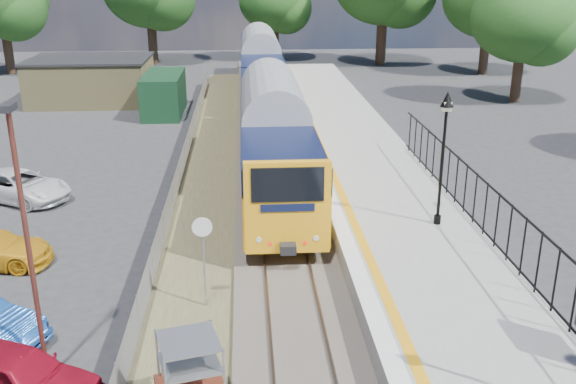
{
  "coord_description": "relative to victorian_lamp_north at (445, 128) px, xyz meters",
  "views": [
    {
      "loc": [
        -1.25,
        -14.09,
        9.43
      ],
      "look_at": [
        0.17,
        6.51,
        2.0
      ],
      "focal_mm": 40.0,
      "sensor_mm": 36.0,
      "label": 1
    }
  ],
  "objects": [
    {
      "name": "palisade_fence",
      "position": [
        1.25,
        -3.76,
        -2.46
      ],
      "size": [
        0.12,
        26.0,
        2.0
      ],
      "color": "black",
      "rests_on": "platform"
    },
    {
      "name": "ground",
      "position": [
        -5.3,
        -6.0,
        -4.3
      ],
      "size": [
        120.0,
        120.0,
        0.0
      ],
      "primitive_type": "plane",
      "color": "#2D2D30",
      "rests_on": "ground"
    },
    {
      "name": "platform_edge",
      "position": [
        -3.16,
        2.0,
        -3.39
      ],
      "size": [
        0.9,
        70.0,
        0.01
      ],
      "color": "silver",
      "rests_on": "platform"
    },
    {
      "name": "train",
      "position": [
        -5.3,
        18.78,
        -1.96
      ],
      "size": [
        2.82,
        40.83,
        3.51
      ],
      "color": "orange",
      "rests_on": "ground"
    },
    {
      "name": "wire_fence",
      "position": [
        -9.5,
        6.0,
        -3.7
      ],
      "size": [
        0.06,
        52.0,
        1.2
      ],
      "color": "#999EA3",
      "rests_on": "ground"
    },
    {
      "name": "platform",
      "position": [
        -1.1,
        2.0,
        -3.85
      ],
      "size": [
        5.0,
        70.0,
        0.9
      ],
      "primitive_type": "cube",
      "color": "gray",
      "rests_on": "ground"
    },
    {
      "name": "victorian_lamp_north",
      "position": [
        0.0,
        0.0,
        0.0
      ],
      "size": [
        0.44,
        0.44,
        4.6
      ],
      "color": "black",
      "rests_on": "platform"
    },
    {
      "name": "outbuilding",
      "position": [
        -16.21,
        25.21,
        -2.78
      ],
      "size": [
        10.8,
        10.1,
        3.12
      ],
      "color": "#9A8C57",
      "rests_on": "ground"
    },
    {
      "name": "car_red",
      "position": [
        -11.79,
        -7.58,
        -3.63
      ],
      "size": [
        4.24,
        3.0,
        1.34
      ],
      "primitive_type": "imported",
      "rotation": [
        0.0,
        0.0,
        1.17
      ],
      "color": "maroon",
      "rests_on": "ground"
    },
    {
      "name": "track_bed",
      "position": [
        -5.77,
        3.67,
        -4.21
      ],
      "size": [
        5.9,
        80.0,
        0.29
      ],
      "color": "#473F38",
      "rests_on": "ground"
    },
    {
      "name": "speed_sign",
      "position": [
        -7.8,
        -3.66,
        -2.37
      ],
      "size": [
        0.57,
        0.1,
        2.83
      ],
      "rotation": [
        0.0,
        0.0,
        0.04
      ],
      "color": "#999EA3",
      "rests_on": "ground"
    },
    {
      "name": "car_white",
      "position": [
        -16.02,
        5.86,
        -3.67
      ],
      "size": [
        4.97,
        3.98,
        1.26
      ],
      "primitive_type": "imported",
      "rotation": [
        0.0,
        0.0,
        1.08
      ],
      "color": "silver",
      "rests_on": "ground"
    },
    {
      "name": "carpark_lamp",
      "position": [
        -11.42,
        -6.76,
        -0.47
      ],
      "size": [
        0.25,
        0.5,
        6.69
      ],
      "color": "#52231B",
      "rests_on": "ground"
    }
  ]
}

